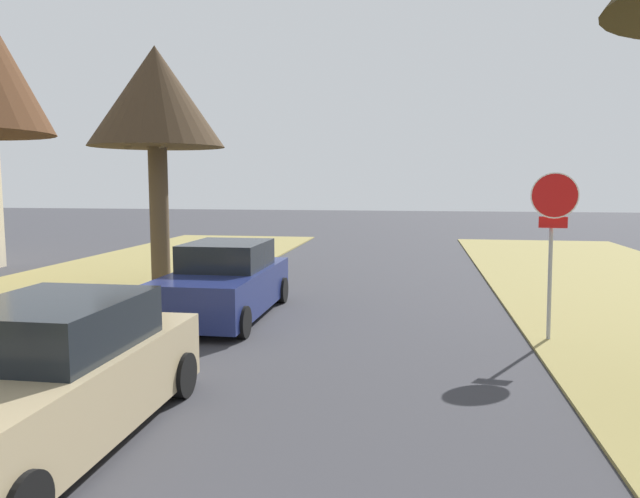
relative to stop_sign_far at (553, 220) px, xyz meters
name	(u,v)px	position (x,y,z in m)	size (l,w,h in m)	color
stop_sign_far	(553,220)	(0.00, 0.00, 0.00)	(0.81, 0.29, 2.97)	#9EA0A5
street_tree_left_mid_b	(156,100)	(-9.15, 3.96, 2.78)	(3.52, 3.52, 6.31)	#4B3D2C
parked_sedan_tan	(47,380)	(-6.27, -5.32, -1.47)	(1.96, 4.41, 1.57)	tan
parked_sedan_navy	(225,283)	(-6.37, 1.01, -1.47)	(1.96, 4.41, 1.57)	navy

